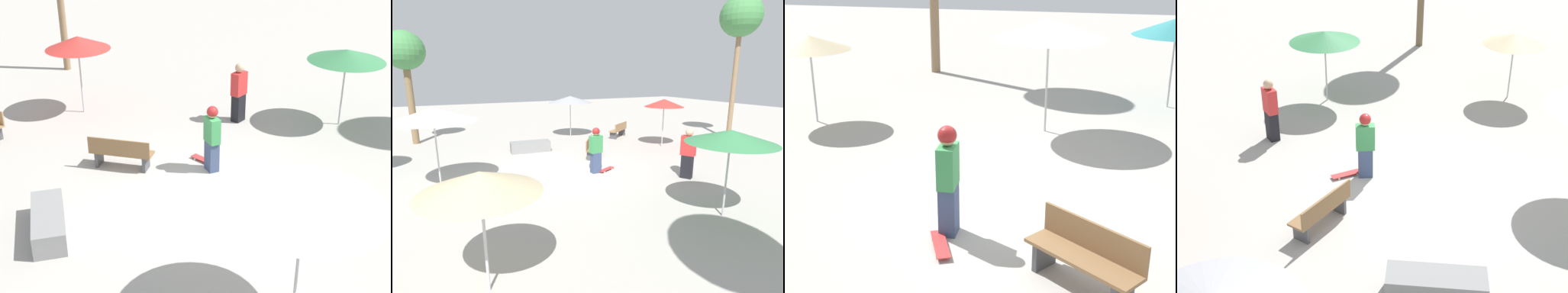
# 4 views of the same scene
# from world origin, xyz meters

# --- Properties ---
(ground_plane) EXTENTS (60.00, 60.00, 0.00)m
(ground_plane) POSITION_xyz_m (0.00, 0.00, 0.00)
(ground_plane) COLOR #ADA8A0
(skater_main) EXTENTS (0.47, 0.28, 1.71)m
(skater_main) POSITION_xyz_m (-0.96, 0.62, 0.92)
(skater_main) COLOR #38476B
(skater_main) RESTS_ON ground_plane
(skateboard) EXTENTS (0.81, 0.53, 0.07)m
(skateboard) POSITION_xyz_m (-1.43, 0.61, 0.06)
(skateboard) COLOR red
(skateboard) RESTS_ON ground_plane
(concrete_ledge) EXTENTS (1.88, 0.83, 0.50)m
(concrete_ledge) POSITION_xyz_m (0.36, -3.53, 0.25)
(concrete_ledge) COLOR gray
(concrete_ledge) RESTS_ON ground_plane
(bench_near) EXTENTS (1.57, 1.27, 0.85)m
(bench_near) POSITION_xyz_m (-5.22, -4.62, 0.43)
(bench_near) COLOR #47474C
(bench_near) RESTS_ON ground_plane
(bench_far) EXTENTS (1.27, 1.57, 0.85)m
(bench_far) POSITION_xyz_m (-1.86, -1.45, 0.43)
(bench_far) COLOR #47474C
(bench_far) RESTS_ON ground_plane
(shade_umbrella_red) EXTENTS (1.95, 1.95, 2.41)m
(shade_umbrella_red) POSITION_xyz_m (-5.96, -1.64, 2.21)
(shade_umbrella_red) COLOR #B7B7BC
(shade_umbrella_red) RESTS_ON ground_plane
(shade_umbrella_tan) EXTENTS (1.96, 1.96, 2.13)m
(shade_umbrella_tan) POSITION_xyz_m (3.65, 5.51, 1.96)
(shade_umbrella_tan) COLOR #B7B7BC
(shade_umbrella_tan) RESTS_ON ground_plane
(shade_umbrella_green) EXTENTS (2.20, 2.20, 2.28)m
(shade_umbrella_green) POSITION_xyz_m (-2.26, 5.27, 2.11)
(shade_umbrella_green) COLOR #B7B7BC
(shade_umbrella_green) RESTS_ON ground_plane
(shade_umbrella_white) EXTENTS (2.58, 2.58, 2.62)m
(shade_umbrella_white) POSITION_xyz_m (4.28, -0.12, 2.40)
(shade_umbrella_white) COLOR #B7B7BC
(shade_umbrella_white) RESTS_ON ground_plane
(shade_umbrella_grey) EXTENTS (2.53, 2.53, 2.38)m
(shade_umbrella_grey) POSITION_xyz_m (-2.78, -6.06, 2.18)
(shade_umbrella_grey) COLOR #B7B7BC
(shade_umbrella_grey) RESTS_ON ground_plane
(palm_tree_right) EXTENTS (1.92, 1.92, 5.72)m
(palm_tree_right) POSITION_xyz_m (5.33, -7.94, 4.59)
(palm_tree_right) COLOR brown
(palm_tree_right) RESTS_ON ground_plane
(palm_tree_far_back) EXTENTS (2.11, 2.11, 7.61)m
(palm_tree_far_back) POSITION_xyz_m (-10.53, -1.42, 6.41)
(palm_tree_far_back) COLOR #896B4C
(palm_tree_far_back) RESTS_ON ground_plane
(bystander_watching) EXTENTS (0.48, 0.56, 1.79)m
(bystander_watching) POSITION_xyz_m (-3.58, 2.58, 0.89)
(bystander_watching) COLOR black
(bystander_watching) RESTS_ON ground_plane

